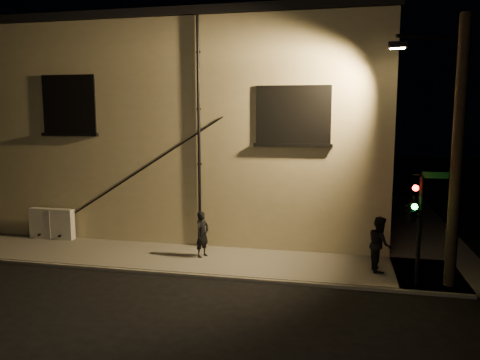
% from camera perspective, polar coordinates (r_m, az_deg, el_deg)
% --- Properties ---
extents(ground, '(90.00, 90.00, 0.00)m').
position_cam_1_polar(ground, '(14.64, -1.40, -11.98)').
color(ground, black).
extents(sidewalk, '(21.00, 16.00, 0.12)m').
position_cam_1_polar(sidewalk, '(18.54, 5.54, -7.51)').
color(sidewalk, '#616058').
rests_on(sidewalk, ground).
extents(building, '(16.20, 12.23, 8.80)m').
position_cam_1_polar(building, '(23.23, -3.42, 6.49)').
color(building, '#BFB389').
rests_on(building, ground).
extents(utility_cabinet, '(1.84, 0.31, 1.21)m').
position_cam_1_polar(utility_cabinet, '(19.99, -21.95, -4.96)').
color(utility_cabinet, beige).
rests_on(utility_cabinet, sidewalk).
extents(pedestrian_a, '(0.59, 0.68, 1.58)m').
position_cam_1_polar(pedestrian_a, '(16.25, -4.61, -6.61)').
color(pedestrian_a, black).
rests_on(pedestrian_a, sidewalk).
extents(pedestrian_b, '(0.76, 0.92, 1.73)m').
position_cam_1_polar(pedestrian_b, '(15.40, 16.66, -7.46)').
color(pedestrian_b, black).
rests_on(pedestrian_b, sidewalk).
extents(traffic_signal, '(1.12, 1.90, 3.29)m').
position_cam_1_polar(traffic_signal, '(14.06, 20.38, -3.45)').
color(traffic_signal, black).
rests_on(traffic_signal, sidewalk).
extents(streetlamp_pole, '(2.05, 1.40, 7.70)m').
position_cam_1_polar(streetlamp_pole, '(14.36, 24.64, 3.48)').
color(streetlamp_pole, black).
rests_on(streetlamp_pole, ground).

